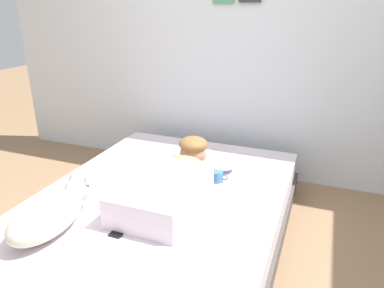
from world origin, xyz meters
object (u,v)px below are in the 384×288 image
(person_lying, at_px, (172,181))
(dog, at_px, (51,212))
(pillow, at_px, (202,160))
(coffee_cup, at_px, (217,176))
(bed, at_px, (160,218))
(cell_phone, at_px, (120,230))

(person_lying, bearing_deg, dog, -129.29)
(pillow, bearing_deg, coffee_cup, -46.36)
(pillow, height_order, coffee_cup, pillow)
(bed, height_order, dog, dog)
(pillow, bearing_deg, bed, -101.92)
(dog, relative_size, coffee_cup, 4.60)
(bed, xyz_separation_m, cell_phone, (-0.03, -0.41, 0.17))
(bed, distance_m, pillow, 0.56)
(person_lying, xyz_separation_m, cell_phone, (-0.11, -0.43, -0.10))
(person_lying, distance_m, cell_phone, 0.46)
(bed, height_order, pillow, pillow)
(cell_phone, bearing_deg, dog, -160.76)
(dog, bearing_deg, person_lying, 50.71)
(coffee_cup, distance_m, cell_phone, 0.79)
(pillow, height_order, person_lying, person_lying)
(pillow, relative_size, cell_phone, 3.71)
(cell_phone, bearing_deg, bed, 85.85)
(coffee_cup, bearing_deg, cell_phone, -112.67)
(bed, height_order, cell_phone, cell_phone)
(person_lying, relative_size, dog, 1.60)
(person_lying, bearing_deg, cell_phone, -104.34)
(person_lying, height_order, dog, person_lying)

